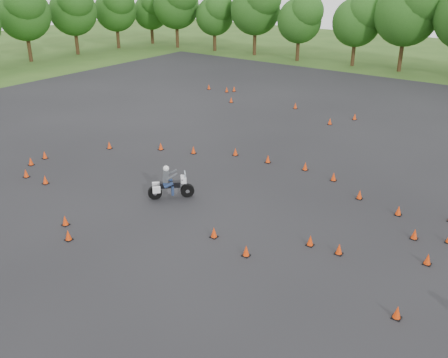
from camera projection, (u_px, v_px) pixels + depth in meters
name	position (u px, v px, depth m)	size (l,w,h in m)	color
ground	(170.00, 234.00, 21.54)	(140.00, 140.00, 0.00)	#2D5119
asphalt_pad	(247.00, 188.00, 25.98)	(62.00, 62.00, 0.00)	black
treeline	(446.00, 37.00, 44.21)	(86.95, 32.75, 10.80)	#1F4A15
traffic_cones	(264.00, 193.00, 24.88)	(31.88, 32.70, 0.45)	red
rider_grey	(171.00, 182.00, 24.52)	(2.29, 0.70, 1.77)	#3C3F43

